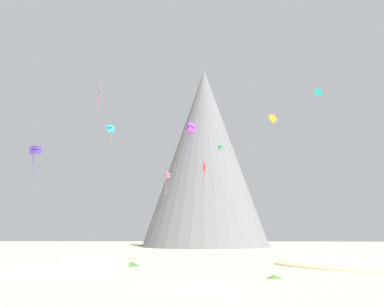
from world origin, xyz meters
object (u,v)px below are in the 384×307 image
object	(u,v)px
bush_scatter_east	(337,266)
kite_teal_high	(318,93)
kite_green_mid	(220,147)
bush_mid_center	(333,266)
kite_indigo_mid	(35,150)
bush_ridge_crest	(274,276)
kite_orange_high	(273,119)
kite_red_mid	(204,170)
bush_far_right	(131,264)
kite_violet_mid	(191,128)
kite_rainbow_mid	(167,176)
kite_pink_high	(100,91)
rock_massif	(209,166)
kite_cyan_high	(111,129)

from	to	relation	value
bush_scatter_east	kite_teal_high	bearing A→B (deg)	75.98
kite_teal_high	kite_green_mid	bearing A→B (deg)	-23.87
bush_mid_center	kite_teal_high	world-z (taller)	kite_teal_high
bush_scatter_east	kite_indigo_mid	bearing A→B (deg)	175.25
bush_ridge_crest	kite_orange_high	bearing A→B (deg)	79.29
kite_teal_high	kite_red_mid	size ratio (longest dim) A/B	1.07
bush_scatter_east	kite_green_mid	world-z (taller)	kite_green_mid
bush_far_right	kite_violet_mid	distance (m)	24.06
kite_rainbow_mid	kite_indigo_mid	world-z (taller)	kite_indigo_mid
bush_mid_center	kite_teal_high	bearing A→B (deg)	74.28
bush_ridge_crest	kite_rainbow_mid	world-z (taller)	kite_rainbow_mid
kite_orange_high	kite_pink_high	bearing A→B (deg)	-10.13
bush_ridge_crest	kite_red_mid	size ratio (longest dim) A/B	0.41
bush_far_right	kite_green_mid	bearing A→B (deg)	57.59
bush_mid_center	bush_scatter_east	bearing A→B (deg)	62.83
kite_green_mid	bush_scatter_east	bearing A→B (deg)	100.96
bush_mid_center	kite_orange_high	xyz separation A→B (m)	(-2.88, 24.76, 28.01)
bush_mid_center	kite_orange_high	size ratio (longest dim) A/B	0.95
bush_far_right	kite_red_mid	xyz separation A→B (m)	(10.77, 7.79, 15.21)
rock_massif	kite_rainbow_mid	xyz separation A→B (m)	(-9.78, -54.79, -11.74)
bush_ridge_crest	kite_rainbow_mid	xyz separation A→B (m)	(-16.45, 45.56, 17.70)
bush_ridge_crest	kite_violet_mid	distance (m)	31.58
kite_green_mid	kite_teal_high	xyz separation A→B (m)	(21.09, -1.26, 11.58)
bush_mid_center	kite_rainbow_mid	bearing A→B (deg)	127.14
kite_orange_high	bush_ridge_crest	bearing A→B (deg)	51.34
bush_ridge_crest	kite_cyan_high	distance (m)	54.97
bush_ridge_crest	kite_violet_mid	bearing A→B (deg)	115.76
kite_pink_high	kite_cyan_high	bearing A→B (deg)	-146.34
rock_massif	kite_orange_high	world-z (taller)	rock_massif
rock_massif	kite_teal_high	xyz separation A→B (m)	(23.47, -63.85, 4.70)
kite_teal_high	kite_orange_high	size ratio (longest dim) A/B	2.23
bush_far_right	bush_ridge_crest	bearing A→B (deg)	-40.27
kite_indigo_mid	kite_cyan_high	distance (m)	23.56
kite_violet_mid	kite_teal_high	bearing A→B (deg)	-81.58
kite_red_mid	kite_violet_mid	bearing A→B (deg)	-128.92
kite_orange_high	kite_indigo_mid	distance (m)	46.94
bush_scatter_east	kite_orange_high	distance (m)	35.85
kite_violet_mid	kite_cyan_high	world-z (taller)	kite_cyan_high
kite_green_mid	bush_ridge_crest	bearing A→B (deg)	74.15
kite_green_mid	kite_violet_mid	size ratio (longest dim) A/B	0.48
bush_mid_center	kite_rainbow_mid	xyz separation A→B (m)	(-26.11, 34.48, 17.46)
bush_ridge_crest	kite_violet_mid	world-z (taller)	kite_violet_mid
kite_red_mid	kite_pink_high	bearing A→B (deg)	172.64
kite_orange_high	kite_pink_high	size ratio (longest dim) A/B	0.42
bush_mid_center	kite_indigo_mid	distance (m)	48.90
kite_violet_mid	bush_mid_center	bearing A→B (deg)	-138.26
kite_rainbow_mid	kite_indigo_mid	distance (m)	33.44
rock_massif	kite_red_mid	size ratio (longest dim) A/B	15.87
bush_mid_center	kite_rainbow_mid	distance (m)	46.64
kite_violet_mid	bush_far_right	bearing A→B (deg)	96.29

